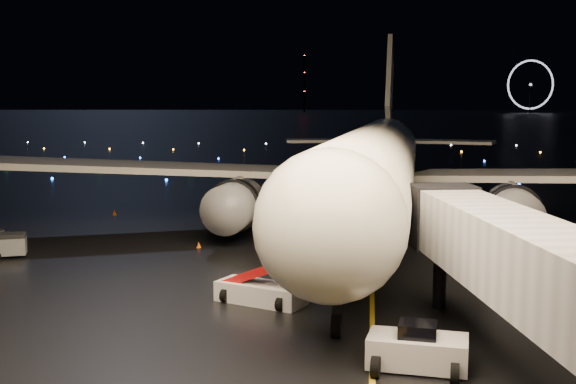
% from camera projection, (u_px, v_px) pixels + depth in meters
% --- Properties ---
extents(ground, '(2000.00, 2000.00, 0.00)m').
position_uv_depth(ground, '(346.00, 126.00, 332.11)').
color(ground, black).
rests_on(ground, ground).
extents(lane_centre, '(0.25, 80.00, 0.02)m').
position_uv_depth(lane_centre, '(372.00, 259.00, 49.82)').
color(lane_centre, gold).
rests_on(lane_centre, ground).
extents(airliner, '(69.64, 66.57, 18.63)m').
position_uv_depth(airliner, '(376.00, 120.00, 60.08)').
color(airliner, silver).
rests_on(airliner, ground).
extents(pushback_tug, '(4.26, 2.62, 1.91)m').
position_uv_depth(pushback_tug, '(418.00, 345.00, 29.38)').
color(pushback_tug, silver).
rests_on(pushback_tug, ground).
extents(belt_loader, '(7.37, 4.59, 3.48)m').
position_uv_depth(belt_loader, '(261.00, 271.00, 38.89)').
color(belt_loader, silver).
rests_on(belt_loader, ground).
extents(safety_cone_0, '(0.57, 0.57, 0.51)m').
position_uv_depth(safety_cone_0, '(279.00, 243.00, 54.25)').
color(safety_cone_0, '#F45B0D').
rests_on(safety_cone_0, ground).
extents(safety_cone_1, '(0.49, 0.49, 0.46)m').
position_uv_depth(safety_cone_1, '(268.00, 230.00, 60.18)').
color(safety_cone_1, '#F45B0D').
rests_on(safety_cone_1, ground).
extents(safety_cone_2, '(0.45, 0.45, 0.44)m').
position_uv_depth(safety_cone_2, '(199.00, 245.00, 53.80)').
color(safety_cone_2, '#F45B0D').
rests_on(safety_cone_2, ground).
extents(safety_cone_3, '(0.56, 0.56, 0.49)m').
position_uv_depth(safety_cone_3, '(114.00, 212.00, 69.44)').
color(safety_cone_3, '#F45B0D').
rests_on(safety_cone_3, ground).
extents(ferris_wheel, '(49.33, 16.80, 52.00)m').
position_uv_depth(ferris_wheel, '(531.00, 87.00, 723.52)').
color(ferris_wheel, black).
rests_on(ferris_wheel, ground).
extents(radio_mast, '(1.80, 1.80, 64.00)m').
position_uv_depth(radio_mast, '(304.00, 82.00, 768.69)').
color(radio_mast, black).
rests_on(radio_mast, ground).
extents(taxiway_lights, '(164.00, 92.00, 0.36)m').
position_uv_depth(taxiway_lights, '(310.00, 157.00, 140.86)').
color(taxiway_lights, black).
rests_on(taxiway_lights, ground).
extents(baggage_cart_0, '(2.36, 2.02, 1.69)m').
position_uv_depth(baggage_cart_0, '(11.00, 245.00, 50.49)').
color(baggage_cart_0, gray).
rests_on(baggage_cart_0, ground).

